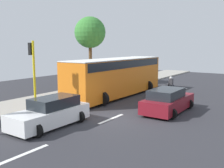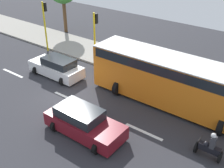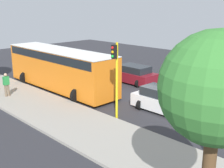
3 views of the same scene
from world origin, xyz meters
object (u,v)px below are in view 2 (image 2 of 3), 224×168
at_px(pedestrian_near_signal, 208,70).
at_px(traffic_light_midblock, 45,19).
at_px(car_maroon, 84,122).
at_px(traffic_light_corner, 95,33).
at_px(car_white, 57,67).
at_px(city_bus, 174,79).
at_px(motorcycle, 210,147).

distance_m(pedestrian_near_signal, traffic_light_midblock, 14.34).
height_order(car_maroon, traffic_light_corner, traffic_light_corner).
bearing_deg(car_maroon, pedestrian_near_signal, -19.07).
bearing_deg(car_white, pedestrian_near_signal, -58.99).
relative_size(pedestrian_near_signal, traffic_light_corner, 0.38).
height_order(car_maroon, pedestrian_near_signal, pedestrian_near_signal).
relative_size(city_bus, traffic_light_corner, 2.44).
distance_m(car_maroon, city_bus, 6.27).
bearing_deg(city_bus, car_white, 100.78).
bearing_deg(car_maroon, motorcycle, -69.65).
relative_size(car_maroon, city_bus, 0.42).
relative_size(traffic_light_corner, traffic_light_midblock, 1.00).
bearing_deg(traffic_light_corner, city_bus, -100.03).
height_order(car_white, traffic_light_corner, traffic_light_corner).
height_order(motorcycle, traffic_light_corner, traffic_light_corner).
distance_m(motorcycle, traffic_light_corner, 12.24).
distance_m(city_bus, pedestrian_near_signal, 4.22).
xyz_separation_m(motorcycle, pedestrian_near_signal, (7.35, 2.90, 0.42)).
height_order(car_maroon, car_white, same).
relative_size(motorcycle, traffic_light_midblock, 0.34).
relative_size(motorcycle, traffic_light_corner, 0.34).
height_order(car_maroon, city_bus, city_bus).
height_order(pedestrian_near_signal, traffic_light_corner, traffic_light_corner).
xyz_separation_m(city_bus, traffic_light_corner, (1.32, 7.46, 1.08)).
bearing_deg(city_bus, pedestrian_near_signal, -10.39).
bearing_deg(city_bus, car_maroon, 155.09).
bearing_deg(motorcycle, car_white, 82.75).
xyz_separation_m(motorcycle, traffic_light_midblock, (4.59, 16.85, 2.29)).
bearing_deg(traffic_light_corner, traffic_light_midblock, 90.00).
relative_size(pedestrian_near_signal, traffic_light_midblock, 0.38).
bearing_deg(traffic_light_midblock, traffic_light_corner, -90.00).
height_order(city_bus, traffic_light_corner, traffic_light_corner).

